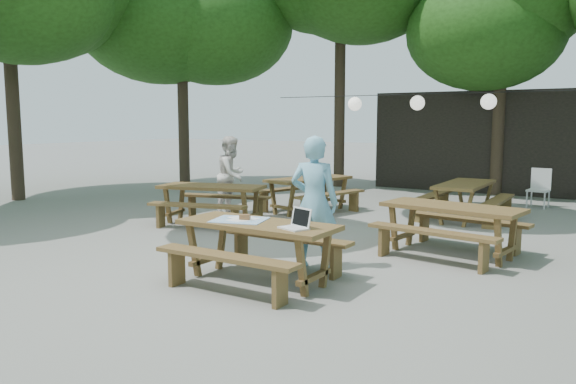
% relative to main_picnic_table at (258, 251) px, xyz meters
% --- Properties ---
extents(ground, '(80.00, 80.00, 0.00)m').
position_rel_main_picnic_table_xyz_m(ground, '(-0.35, 1.21, -0.39)').
color(ground, slate).
rests_on(ground, ground).
extents(pavilion, '(6.00, 3.00, 2.80)m').
position_rel_main_picnic_table_xyz_m(pavilion, '(0.15, 11.71, 1.01)').
color(pavilion, black).
rests_on(pavilion, ground).
extents(main_picnic_table, '(2.00, 1.58, 0.75)m').
position_rel_main_picnic_table_xyz_m(main_picnic_table, '(0.00, 0.00, 0.00)').
color(main_picnic_table, '#4E351B').
rests_on(main_picnic_table, ground).
extents(picnic_table_nw, '(2.25, 2.02, 0.75)m').
position_rel_main_picnic_table_xyz_m(picnic_table_nw, '(-3.05, 2.76, 0.00)').
color(picnic_table_nw, '#4E351B').
rests_on(picnic_table_nw, ground).
extents(picnic_table_ne, '(2.10, 1.82, 0.75)m').
position_rel_main_picnic_table_xyz_m(picnic_table_ne, '(1.62, 2.66, 0.00)').
color(picnic_table_ne, '#4E351B').
rests_on(picnic_table_ne, ground).
extents(picnic_table_far_w, '(2.01, 2.24, 0.75)m').
position_rel_main_picnic_table_xyz_m(picnic_table_far_w, '(-2.18, 5.02, 0.00)').
color(picnic_table_far_w, '#4E351B').
rests_on(picnic_table_far_w, ground).
extents(picnic_table_far_e, '(1.60, 2.01, 0.75)m').
position_rel_main_picnic_table_xyz_m(picnic_table_far_e, '(0.98, 5.80, 0.00)').
color(picnic_table_far_e, '#4E351B').
rests_on(picnic_table_far_e, ground).
extents(woman, '(0.74, 0.57, 1.80)m').
position_rel_main_picnic_table_xyz_m(woman, '(0.25, 0.96, 0.51)').
color(woman, '#79BFDE').
rests_on(woman, ground).
extents(second_person, '(0.72, 0.88, 1.66)m').
position_rel_main_picnic_table_xyz_m(second_person, '(-3.50, 3.97, 0.44)').
color(second_person, white).
rests_on(second_person, ground).
extents(plastic_chair, '(0.48, 0.48, 0.90)m').
position_rel_main_picnic_table_xyz_m(plastic_chair, '(2.00, 8.33, -0.13)').
color(plastic_chair, silver).
rests_on(plastic_chair, ground).
extents(laptop, '(0.40, 0.36, 0.24)m').
position_rel_main_picnic_table_xyz_m(laptop, '(0.62, -0.08, 0.42)').
color(laptop, white).
rests_on(laptop, main_picnic_table).
extents(tabletop_clutter, '(0.78, 0.71, 0.08)m').
position_rel_main_picnic_table_xyz_m(tabletop_clutter, '(-0.27, 0.01, 0.37)').
color(tabletop_clutter, '#377DBE').
rests_on(tabletop_clutter, main_picnic_table).
extents(paper_lanterns, '(9.00, 0.34, 0.38)m').
position_rel_main_picnic_table_xyz_m(paper_lanterns, '(-0.53, 7.21, 2.02)').
color(paper_lanterns, black).
rests_on(paper_lanterns, ground).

